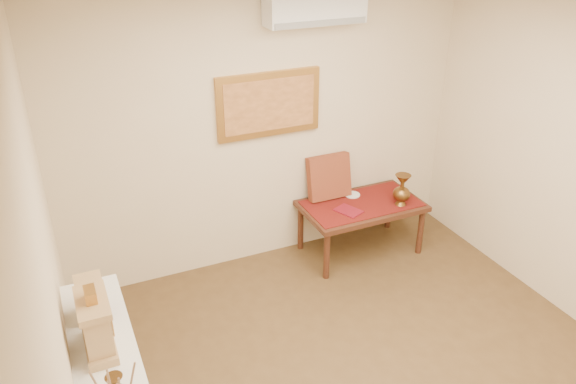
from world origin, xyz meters
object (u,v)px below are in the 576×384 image
brass_urn_tall (402,186)px  mantel_clock (96,324)px  low_table (361,209)px  wooden_chest (91,298)px

brass_urn_tall → mantel_clock: bearing=-155.2°
brass_urn_tall → low_table: (-0.34, 0.18, -0.27)m
brass_urn_tall → wooden_chest: 3.22m
brass_urn_tall → low_table: brass_urn_tall is taller
mantel_clock → wooden_chest: mantel_clock is taller
wooden_chest → low_table: bearing=25.0°
brass_urn_tall → low_table: size_ratio=0.33×
brass_urn_tall → wooden_chest: bearing=-160.5°
mantel_clock → wooden_chest: size_ratio=1.68×
brass_urn_tall → mantel_clock: 3.35m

